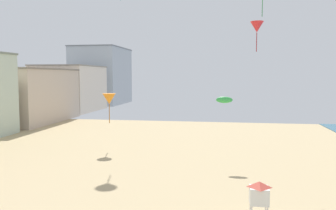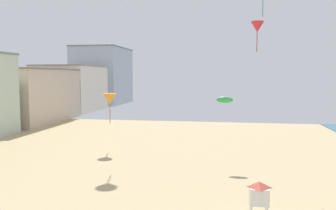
{
  "view_description": "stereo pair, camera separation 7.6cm",
  "coord_description": "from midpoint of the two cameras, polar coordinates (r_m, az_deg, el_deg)",
  "views": [
    {
      "loc": [
        6.83,
        -4.57,
        8.79
      ],
      "look_at": [
        3.32,
        17.18,
        6.89
      ],
      "focal_mm": 36.13,
      "sensor_mm": 36.0,
      "label": 1
    },
    {
      "loc": [
        6.9,
        -4.55,
        8.79
      ],
      "look_at": [
        3.32,
        17.18,
        6.89
      ],
      "focal_mm": 36.13,
      "sensor_mm": 36.0,
      "label": 2
    }
  ],
  "objects": [
    {
      "name": "lifeguard_stand",
      "position": [
        21.44,
        15.02,
        -14.16
      ],
      "size": [
        1.1,
        1.1,
        2.55
      ],
      "rotation": [
        0.0,
        0.0,
        0.21
      ],
      "color": "white",
      "rests_on": "ground"
    },
    {
      "name": "kite_red_delta",
      "position": [
        30.88,
        14.7,
        12.61
      ],
      "size": [
        1.14,
        1.14,
        2.59
      ],
      "color": "red"
    },
    {
      "name": "kite_orange_delta",
      "position": [
        41.4,
        -9.96,
        1.02
      ],
      "size": [
        1.59,
        1.59,
        3.61
      ],
      "color": "orange"
    },
    {
      "name": "boardwalk_hotel_furthest",
      "position": [
        109.07,
        -11.1,
        4.85
      ],
      "size": [
        14.11,
        20.92,
        17.62
      ],
      "color": "#ADB7C1",
      "rests_on": "ground"
    },
    {
      "name": "kite_green_parafoil",
      "position": [
        34.63,
        9.42,
        0.86
      ],
      "size": [
        1.66,
        0.46,
        0.65
      ],
      "color": "green"
    },
    {
      "name": "boardwalk_hotel_distant",
      "position": [
        88.24,
        -16.16,
        2.72
      ],
      "size": [
        13.08,
        18.1,
        11.36
      ],
      "color": "silver",
      "rests_on": "ground"
    },
    {
      "name": "boardwalk_hotel_far",
      "position": [
        70.52,
        -23.18,
        1.54
      ],
      "size": [
        14.08,
        19.9,
        10.21
      ],
      "color": "#C6B29E",
      "rests_on": "ground"
    }
  ]
}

